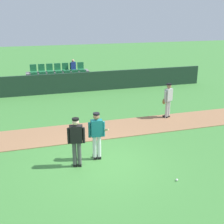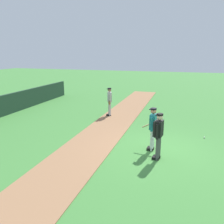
{
  "view_description": "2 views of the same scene",
  "coord_description": "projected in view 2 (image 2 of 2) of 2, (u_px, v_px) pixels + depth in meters",
  "views": [
    {
      "loc": [
        -2.2,
        -8.98,
        5.02
      ],
      "look_at": [
        1.22,
        2.49,
        0.96
      ],
      "focal_mm": 47.17,
      "sensor_mm": 36.0,
      "label": 1
    },
    {
      "loc": [
        -8.8,
        -0.77,
        3.86
      ],
      "look_at": [
        0.68,
        2.21,
        1.28
      ],
      "focal_mm": 36.97,
      "sensor_mm": 36.0,
      "label": 2
    }
  ],
  "objects": [
    {
      "name": "infield_dirt_path",
      "position": [
        92.0,
        142.0,
        10.16
      ],
      "size": [
        28.0,
        2.12,
        0.03
      ],
      "primitive_type": "cube",
      "color": "#9E704C",
      "rests_on": "ground"
    },
    {
      "name": "baseball",
      "position": [
        204.0,
        137.0,
        10.67
      ],
      "size": [
        0.07,
        0.07,
        0.07
      ],
      "primitive_type": "sphere",
      "color": "white",
      "rests_on": "ground"
    },
    {
      "name": "batter_teal_jersey",
      "position": [
        153.0,
        127.0,
        9.17
      ],
      "size": [
        0.67,
        0.79,
        1.76
      ],
      "color": "white",
      "rests_on": "ground"
    },
    {
      "name": "ground_plane",
      "position": [
        159.0,
        151.0,
        9.32
      ],
      "size": [
        80.0,
        80.0,
        0.0
      ],
      "primitive_type": "plane",
      "color": "#42843A"
    },
    {
      "name": "umpire_home_plate",
      "position": [
        158.0,
        134.0,
        8.36
      ],
      "size": [
        0.58,
        0.36,
        1.76
      ],
      "color": "#4C4C4C",
      "rests_on": "ground"
    },
    {
      "name": "runner_grey_jersey",
      "position": [
        109.0,
        101.0,
        14.18
      ],
      "size": [
        0.65,
        0.42,
        1.76
      ],
      "color": "#B2B2B2",
      "rests_on": "ground"
    }
  ]
}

